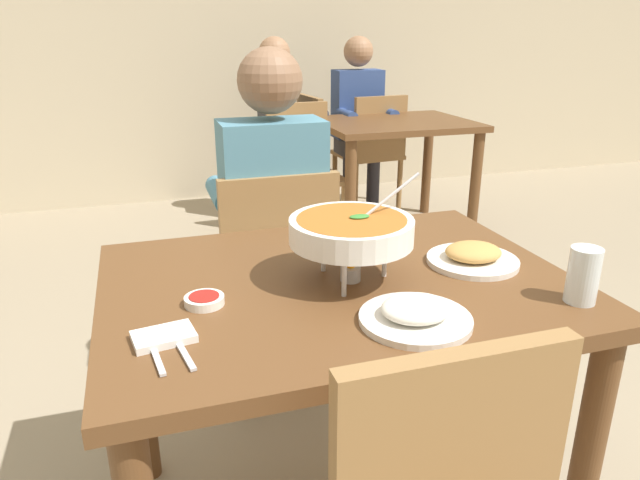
{
  "coord_description": "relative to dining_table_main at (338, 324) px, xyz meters",
  "views": [
    {
      "loc": [
        -0.44,
        -1.24,
        1.37
      ],
      "look_at": [
        0.0,
        0.15,
        0.83
      ],
      "focal_mm": 32.56,
      "sensor_mm": 36.0,
      "label": 1
    }
  ],
  "objects": [
    {
      "name": "curry_bowl",
      "position": [
        0.03,
        -0.02,
        0.26
      ],
      "size": [
        0.33,
        0.3,
        0.26
      ],
      "color": "silver",
      "rests_on": "dining_table_main"
    },
    {
      "name": "chair_bg_right",
      "position": [
        0.59,
        2.41,
        -0.14
      ],
      "size": [
        0.46,
        0.46,
        0.9
      ],
      "color": "olive",
      "rests_on": "ground_plane"
    },
    {
      "name": "diner_main",
      "position": [
        0.0,
        0.74,
        0.09
      ],
      "size": [
        0.4,
        0.45,
        1.31
      ],
      "color": "#2D2D38",
      "rests_on": "ground_plane"
    },
    {
      "name": "rice_plate",
      "position": [
        0.08,
        -0.26,
        0.15
      ],
      "size": [
        0.24,
        0.24,
        0.06
      ],
      "color": "white",
      "rests_on": "dining_table_main"
    },
    {
      "name": "dining_table_main",
      "position": [
        0.0,
        0.0,
        0.0
      ],
      "size": [
        1.14,
        0.85,
        0.78
      ],
      "color": "brown",
      "rests_on": "ground_plane"
    },
    {
      "name": "chair_diner_main",
      "position": [
        -0.0,
        0.71,
        -0.14
      ],
      "size": [
        0.44,
        0.44,
        0.9
      ],
      "color": "olive",
      "rests_on": "ground_plane"
    },
    {
      "name": "sauce_dish",
      "position": [
        -0.33,
        -0.04,
        0.14
      ],
      "size": [
        0.09,
        0.09,
        0.02
      ],
      "color": "white",
      "rests_on": "dining_table_main"
    },
    {
      "name": "chair_bg_left",
      "position": [
        0.67,
        2.86,
        -0.14
      ],
      "size": [
        0.48,
        0.48,
        0.9
      ],
      "color": "olive",
      "rests_on": "ground_plane"
    },
    {
      "name": "napkin_folded",
      "position": [
        -0.43,
        -0.18,
        0.13
      ],
      "size": [
        0.13,
        0.1,
        0.02
      ],
      "primitive_type": "cube",
      "rotation": [
        0.0,
        0.0,
        0.16
      ],
      "color": "white",
      "rests_on": "dining_table_main"
    },
    {
      "name": "patron_bg_middle",
      "position": [
        1.18,
        2.91,
        0.09
      ],
      "size": [
        0.4,
        0.45,
        1.31
      ],
      "color": "#2D2D38",
      "rests_on": "ground_plane"
    },
    {
      "name": "appetizer_plate",
      "position": [
        0.37,
        -0.01,
        0.15
      ],
      "size": [
        0.24,
        0.24,
        0.06
      ],
      "color": "white",
      "rests_on": "dining_table_main"
    },
    {
      "name": "dining_table_far",
      "position": [
        1.22,
        2.33,
        -0.02
      ],
      "size": [
        1.0,
        0.8,
        0.78
      ],
      "color": "brown",
      "rests_on": "ground_plane"
    },
    {
      "name": "patron_bg_left",
      "position": [
        0.57,
        2.89,
        0.09
      ],
      "size": [
        0.45,
        0.4,
        1.31
      ],
      "color": "#2D2D38",
      "rests_on": "ground_plane"
    },
    {
      "name": "chair_bg_middle",
      "position": [
        1.26,
        2.81,
        -0.14
      ],
      "size": [
        0.48,
        0.48,
        0.9
      ],
      "color": "olive",
      "rests_on": "ground_plane"
    },
    {
      "name": "drink_glass",
      "position": [
        0.48,
        -0.29,
        0.18
      ],
      "size": [
        0.07,
        0.07,
        0.13
      ],
      "color": "silver",
      "rests_on": "dining_table_main"
    },
    {
      "name": "cafe_rear_partition",
      "position": [
        0.0,
        3.66,
        0.85
      ],
      "size": [
        10.0,
        0.1,
        3.0
      ],
      "primitive_type": "cube",
      "color": "beige",
      "rests_on": "ground_plane"
    },
    {
      "name": "fork_utensil",
      "position": [
        -0.45,
        -0.23,
        0.13
      ],
      "size": [
        0.03,
        0.17,
        0.01
      ],
      "primitive_type": "cube",
      "rotation": [
        0.0,
        0.0,
        0.13
      ],
      "color": "silver",
      "rests_on": "dining_table_main"
    },
    {
      "name": "spoon_utensil",
      "position": [
        -0.4,
        -0.23,
        0.13
      ],
      "size": [
        0.04,
        0.17,
        0.01
      ],
      "primitive_type": "cube",
      "rotation": [
        0.0,
        0.0,
        0.18
      ],
      "color": "silver",
      "rests_on": "dining_table_main"
    }
  ]
}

